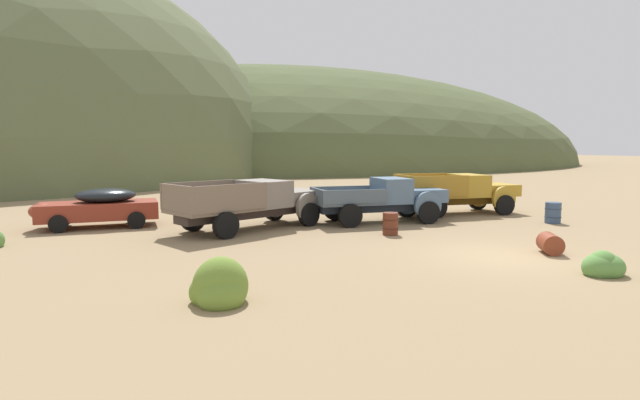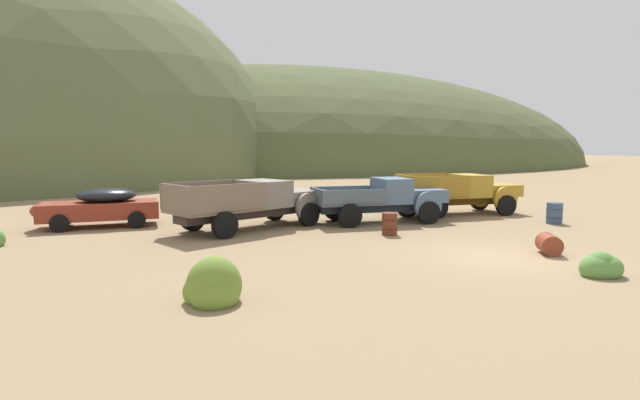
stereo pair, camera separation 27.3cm
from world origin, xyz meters
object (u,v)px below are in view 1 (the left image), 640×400
object	(u,v)px
truck_chalk_blue	(389,199)
oil_drum_foreground	(550,244)
truck_mustard	(465,192)
oil_drum_by_truck	(553,213)
car_rust_red	(95,207)
oil_drum_spare	(390,224)
truck_primer_gray	(261,202)

from	to	relation	value
truck_chalk_blue	oil_drum_foreground	distance (m)	7.64
truck_mustard	truck_chalk_blue	bearing A→B (deg)	-161.56
oil_drum_by_truck	oil_drum_foreground	bearing A→B (deg)	-141.25
car_rust_red	truck_chalk_blue	size ratio (longest dim) A/B	0.82
oil_drum_spare	oil_drum_by_truck	size ratio (longest dim) A/B	0.93
truck_primer_gray	oil_drum_spare	size ratio (longest dim) A/B	8.34
car_rust_red	oil_drum_by_truck	size ratio (longest dim) A/B	5.48
car_rust_red	oil_drum_by_truck	distance (m)	18.90
oil_drum_spare	oil_drum_by_truck	world-z (taller)	oil_drum_by_truck
truck_chalk_blue	oil_drum_by_truck	world-z (taller)	truck_chalk_blue
truck_primer_gray	truck_mustard	world-z (taller)	same
oil_drum_foreground	truck_chalk_blue	bearing A→B (deg)	95.95
truck_mustard	oil_drum_foreground	distance (m)	9.21
oil_drum_foreground	oil_drum_by_truck	xyz separation A→B (m)	(5.22, 4.19, 0.14)
truck_mustard	truck_primer_gray	bearing A→B (deg)	-171.04
truck_chalk_blue	truck_mustard	bearing A→B (deg)	17.95
car_rust_red	oil_drum_spare	bearing A→B (deg)	150.56
oil_drum_by_truck	truck_chalk_blue	bearing A→B (deg)	150.66
truck_mustard	oil_drum_foreground	bearing A→B (deg)	-105.65
truck_primer_gray	oil_drum_by_truck	size ratio (longest dim) A/B	7.77
oil_drum_foreground	oil_drum_spare	bearing A→B (deg)	117.81
truck_chalk_blue	oil_drum_spare	world-z (taller)	truck_chalk_blue
truck_primer_gray	oil_drum_foreground	world-z (taller)	truck_primer_gray
truck_chalk_blue	truck_primer_gray	bearing A→B (deg)	-179.80
truck_primer_gray	oil_drum_foreground	distance (m)	10.60
car_rust_red	truck_primer_gray	world-z (taller)	truck_primer_gray
oil_drum_spare	car_rust_red	bearing A→B (deg)	145.75
oil_drum_by_truck	truck_primer_gray	bearing A→B (deg)	159.43
truck_primer_gray	oil_drum_foreground	size ratio (longest dim) A/B	6.43
car_rust_red	oil_drum_foreground	bearing A→B (deg)	141.76
truck_chalk_blue	truck_mustard	distance (m)	4.87
truck_primer_gray	oil_drum_spare	world-z (taller)	truck_primer_gray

